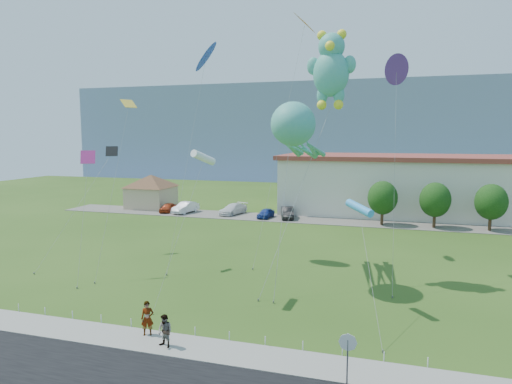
% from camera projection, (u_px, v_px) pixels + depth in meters
% --- Properties ---
extents(ground, '(160.00, 160.00, 0.00)m').
position_uv_depth(ground, '(189.00, 324.00, 26.56)').
color(ground, '#2B4A15').
rests_on(ground, ground).
extents(sidewalk, '(80.00, 2.50, 0.10)m').
position_uv_depth(sidewalk, '(166.00, 344.00, 23.94)').
color(sidewalk, gray).
rests_on(sidewalk, ground).
extents(parking_strip, '(70.00, 6.00, 0.06)m').
position_uv_depth(parking_strip, '(303.00, 219.00, 59.81)').
color(parking_strip, '#59544C').
rests_on(parking_strip, ground).
extents(hill_ridge, '(160.00, 50.00, 25.00)m').
position_uv_depth(hill_ridge, '(357.00, 130.00, 139.05)').
color(hill_ridge, gray).
rests_on(hill_ridge, ground).
extents(pavilion, '(9.20, 9.20, 5.00)m').
position_uv_depth(pavilion, '(151.00, 188.00, 69.17)').
color(pavilion, tan).
rests_on(pavilion, ground).
extents(warehouse, '(61.00, 15.00, 8.20)m').
position_uv_depth(warehouse, '(510.00, 187.00, 60.41)').
color(warehouse, beige).
rests_on(warehouse, ground).
extents(stop_sign, '(0.80, 0.07, 2.50)m').
position_uv_depth(stop_sign, '(348.00, 347.00, 19.61)').
color(stop_sign, slate).
rests_on(stop_sign, ground).
extents(rope_fence, '(26.05, 0.05, 0.50)m').
position_uv_depth(rope_fence, '(179.00, 329.00, 25.29)').
color(rope_fence, white).
rests_on(rope_fence, ground).
extents(tree_near, '(3.60, 3.60, 5.47)m').
position_uv_depth(tree_near, '(383.00, 198.00, 55.58)').
color(tree_near, '#3F2B19').
rests_on(tree_near, ground).
extents(tree_mid, '(3.60, 3.60, 5.47)m').
position_uv_depth(tree_mid, '(435.00, 200.00, 53.86)').
color(tree_mid, '#3F2B19').
rests_on(tree_mid, ground).
extents(tree_far, '(3.60, 3.60, 5.47)m').
position_uv_depth(tree_far, '(491.00, 202.00, 52.15)').
color(tree_far, '#3F2B19').
rests_on(tree_far, ground).
extents(pedestrian_left, '(0.81, 0.69, 1.89)m').
position_uv_depth(pedestrian_left, '(147.00, 318.00, 24.81)').
color(pedestrian_left, gray).
rests_on(pedestrian_left, sidewalk).
extents(pedestrian_right, '(0.99, 0.86, 1.71)m').
position_uv_depth(pedestrian_right, '(165.00, 331.00, 23.38)').
color(pedestrian_right, gray).
rests_on(pedestrian_right, sidewalk).
extents(parked_car_red, '(1.80, 3.83, 1.27)m').
position_uv_depth(parked_car_red, '(168.00, 208.00, 65.26)').
color(parked_car_red, '#A03313').
rests_on(parked_car_red, parking_strip).
extents(parked_car_silver, '(2.48, 4.91, 1.54)m').
position_uv_depth(parked_car_silver, '(185.00, 207.00, 64.55)').
color(parked_car_silver, silver).
rests_on(parked_car_silver, parking_strip).
extents(parked_car_white, '(3.33, 5.34, 1.44)m').
position_uv_depth(parked_car_white, '(233.00, 209.00, 63.39)').
color(parked_car_white, silver).
rests_on(parked_car_white, parking_strip).
extents(parked_car_blue, '(1.82, 3.75, 1.23)m').
position_uv_depth(parked_car_blue, '(266.00, 213.00, 60.60)').
color(parked_car_blue, navy).
rests_on(parked_car_blue, parking_strip).
extents(parked_car_black, '(2.71, 4.82, 1.50)m').
position_uv_depth(parked_car_black, '(287.00, 213.00, 60.28)').
color(parked_car_black, black).
rests_on(parked_car_black, parking_strip).
extents(octopus_kite, '(3.17, 10.95, 13.33)m').
position_uv_depth(octopus_kite, '(296.00, 133.00, 33.57)').
color(octopus_kite, teal).
rests_on(octopus_kite, ground).
extents(teddy_bear_kite, '(5.44, 8.32, 18.70)m').
position_uv_depth(teddy_bear_kite, '(331.00, 68.00, 34.02)').
color(teddy_bear_kite, teal).
rests_on(teddy_bear_kite, ground).
extents(small_kite_cyan, '(2.05, 7.09, 6.88)m').
position_uv_depth(small_kite_cyan, '(360.00, 209.00, 28.34)').
color(small_kite_cyan, '#3297E4').
rests_on(small_kite_cyan, ground).
extents(small_kite_white, '(2.11, 5.21, 9.91)m').
position_uv_depth(small_kite_white, '(203.00, 159.00, 30.16)').
color(small_kite_white, white).
rests_on(small_kite_white, ground).
extents(small_kite_purple, '(1.80, 7.60, 16.70)m').
position_uv_depth(small_kite_purple, '(396.00, 74.00, 35.35)').
color(small_kite_purple, '#672DB6').
rests_on(small_kite_purple, ground).
extents(small_kite_yellow, '(1.29, 6.65, 14.00)m').
position_uv_depth(small_kite_yellow, '(125.00, 124.00, 37.39)').
color(small_kite_yellow, gold).
rests_on(small_kite_yellow, ground).
extents(small_kite_blue, '(1.80, 7.83, 18.53)m').
position_uv_depth(small_kite_blue, '(205.00, 62.00, 40.09)').
color(small_kite_blue, blue).
rests_on(small_kite_blue, ground).
extents(small_kite_pink, '(2.14, 4.50, 9.69)m').
position_uv_depth(small_kite_pink, '(87.00, 169.00, 35.31)').
color(small_kite_pink, '#CE2D86').
rests_on(small_kite_pink, ground).
extents(small_kite_black, '(2.26, 9.49, 9.90)m').
position_uv_depth(small_kite_black, '(104.00, 164.00, 42.09)').
color(small_kite_black, black).
rests_on(small_kite_black, ground).
extents(small_kite_orange, '(3.42, 9.05, 21.94)m').
position_uv_depth(small_kite_orange, '(303.00, 29.00, 41.80)').
color(small_kite_orange, orange).
rests_on(small_kite_orange, ground).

